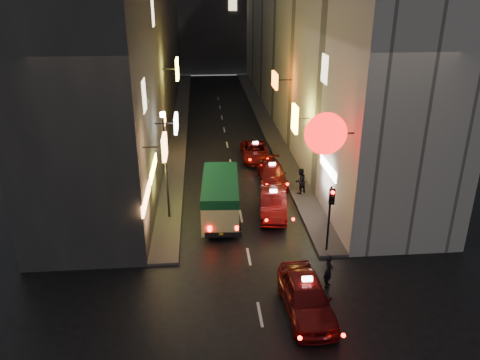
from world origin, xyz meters
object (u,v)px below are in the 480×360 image
object	(u,v)px
minibus	(220,194)
lamp_post	(166,159)
taxi_near	(306,294)
pedestrian_crossing	(329,269)
traffic_light	(331,206)

from	to	relation	value
minibus	lamp_post	xyz separation A→B (m)	(-3.00, 0.19, 2.17)
taxi_near	pedestrian_crossing	xyz separation A→B (m)	(1.40, 1.71, 0.01)
minibus	traffic_light	world-z (taller)	traffic_light
pedestrian_crossing	lamp_post	bearing A→B (deg)	70.60
minibus	lamp_post	world-z (taller)	lamp_post
minibus	traffic_light	xyz separation A→B (m)	(5.20, -4.34, 1.13)
traffic_light	lamp_post	size ratio (longest dim) A/B	0.56
minibus	lamp_post	size ratio (longest dim) A/B	0.94
pedestrian_crossing	lamp_post	world-z (taller)	lamp_post
minibus	traffic_light	size ratio (longest dim) A/B	1.67
taxi_near	lamp_post	world-z (taller)	lamp_post
pedestrian_crossing	traffic_light	xyz separation A→B (m)	(0.70, 2.76, 1.78)
traffic_light	lamp_post	world-z (taller)	lamp_post
taxi_near	pedestrian_crossing	bearing A→B (deg)	50.82
traffic_light	lamp_post	distance (m)	9.42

